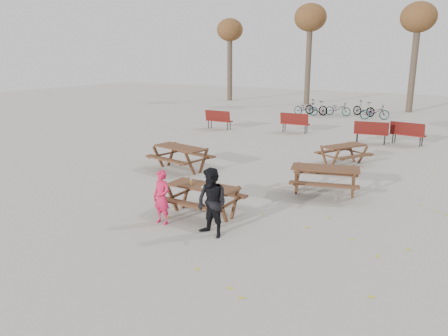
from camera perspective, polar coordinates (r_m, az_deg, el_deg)
The scene contains 14 objects.
ground at distance 11.15m, azimuth -2.68°, elevation -6.09°, with size 80.00×80.00×0.00m, color gray.
main_picnic_table at distance 10.96m, azimuth -2.72°, elevation -3.22°, with size 1.80×1.45×0.78m.
food_tray at distance 10.68m, azimuth -2.42°, elevation -2.54°, with size 0.18×0.11×0.04m, color silver.
bread_roll at distance 10.66m, azimuth -2.42°, elevation -2.32°, with size 0.14×0.06×0.05m, color tan.
soda_bottle at distance 10.99m, azimuth -4.35°, elevation -1.77°, with size 0.07×0.07×0.17m.
child at distance 10.48m, azimuth -8.15°, elevation -3.80°, with size 0.48×0.31×1.31m, color #D11A47.
adult at distance 9.62m, azimuth -1.58°, elevation -4.57°, with size 0.76×0.59×1.56m, color black.
picnic_table_east at distance 12.91m, azimuth 13.02°, elevation -1.65°, with size 1.90×1.53×0.82m, color #3C2515, non-canonical shape.
picnic_table_north at distance 15.35m, azimuth -5.69°, elevation 1.27°, with size 1.94×1.56×0.84m, color #3C2515, non-canonical shape.
picnic_table_far at distance 16.62m, azimuth 15.34°, elevation 1.65°, with size 1.69×1.36×0.73m, color #3C2515, non-canonical shape.
park_bench_row at distance 22.03m, azimuth 12.11°, elevation 5.33°, with size 11.10×1.66×1.03m.
bicycle_row at distance 29.90m, azimuth 14.95°, elevation 7.44°, with size 6.21×2.34×1.02m.
tree_row at distance 34.22m, azimuth 24.02°, elevation 17.17°, with size 32.17×3.52×8.26m.
fallen_leaves at distance 12.97m, azimuth 5.35°, elevation -3.13°, with size 11.00×11.00×0.01m, color gold, non-canonical shape.
Camera 1 is at (5.86, -8.64, 3.93)m, focal length 35.00 mm.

